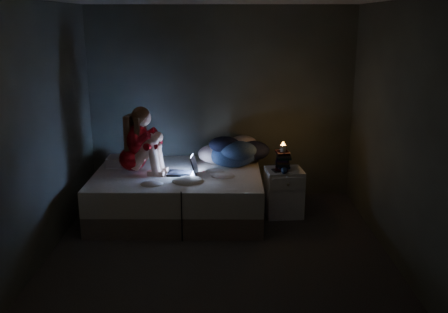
{
  "coord_description": "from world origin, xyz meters",
  "views": [
    {
      "loc": [
        0.09,
        -4.78,
        2.4
      ],
      "look_at": [
        0.05,
        1.0,
        0.8
      ],
      "focal_mm": 39.53,
      "sensor_mm": 36.0,
      "label": 1
    }
  ],
  "objects_px": {
    "candle": "(283,150)",
    "phone": "(275,170)",
    "laptop": "(182,164)",
    "nightstand": "(284,192)",
    "bed": "(178,194)",
    "woman": "(132,140)"
  },
  "relations": [
    {
      "from": "nightstand",
      "to": "candle",
      "type": "xyz_separation_m",
      "value": [
        -0.03,
        0.0,
        0.55
      ]
    },
    {
      "from": "laptop",
      "to": "nightstand",
      "type": "xyz_separation_m",
      "value": [
        1.27,
        0.08,
        -0.39
      ]
    },
    {
      "from": "bed",
      "to": "candle",
      "type": "height_order",
      "value": "candle"
    },
    {
      "from": "phone",
      "to": "bed",
      "type": "bearing_deg",
      "value": 170.58
    },
    {
      "from": "candle",
      "to": "phone",
      "type": "height_order",
      "value": "candle"
    },
    {
      "from": "bed",
      "to": "woman",
      "type": "distance_m",
      "value": 0.89
    },
    {
      "from": "bed",
      "to": "phone",
      "type": "bearing_deg",
      "value": -1.82
    },
    {
      "from": "bed",
      "to": "candle",
      "type": "distance_m",
      "value": 1.43
    },
    {
      "from": "bed",
      "to": "candle",
      "type": "xyz_separation_m",
      "value": [
        1.31,
        0.01,
        0.57
      ]
    },
    {
      "from": "woman",
      "to": "laptop",
      "type": "bearing_deg",
      "value": 3.74
    },
    {
      "from": "candle",
      "to": "phone",
      "type": "distance_m",
      "value": 0.27
    },
    {
      "from": "nightstand",
      "to": "candle",
      "type": "relative_size",
      "value": 7.52
    },
    {
      "from": "nightstand",
      "to": "candle",
      "type": "height_order",
      "value": "candle"
    },
    {
      "from": "phone",
      "to": "candle",
      "type": "bearing_deg",
      "value": 20.27
    },
    {
      "from": "bed",
      "to": "woman",
      "type": "height_order",
      "value": "woman"
    },
    {
      "from": "bed",
      "to": "woman",
      "type": "bearing_deg",
      "value": -178.94
    },
    {
      "from": "bed",
      "to": "laptop",
      "type": "bearing_deg",
      "value": -51.99
    },
    {
      "from": "bed",
      "to": "phone",
      "type": "height_order",
      "value": "phone"
    },
    {
      "from": "laptop",
      "to": "woman",
      "type": "bearing_deg",
      "value": 178.07
    },
    {
      "from": "nightstand",
      "to": "candle",
      "type": "bearing_deg",
      "value": 165.09
    },
    {
      "from": "laptop",
      "to": "nightstand",
      "type": "bearing_deg",
      "value": 8.18
    },
    {
      "from": "woman",
      "to": "phone",
      "type": "relative_size",
      "value": 5.99
    }
  ]
}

